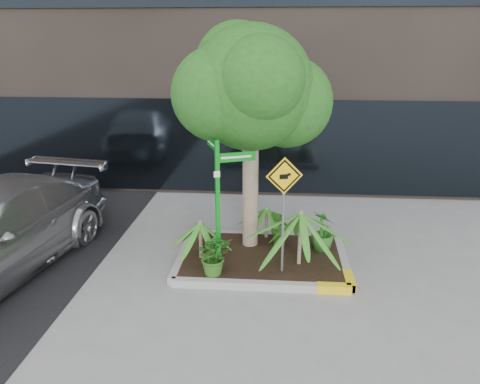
{
  "coord_description": "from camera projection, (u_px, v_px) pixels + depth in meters",
  "views": [
    {
      "loc": [
        0.44,
        -8.16,
        4.25
      ],
      "look_at": [
        -0.24,
        0.2,
        1.49
      ],
      "focal_mm": 35.0,
      "sensor_mm": 36.0,
      "label": 1
    }
  ],
  "objects": [
    {
      "name": "cattle_sign",
      "position": [
        284.0,
        196.0,
        8.22
      ],
      "size": [
        0.65,
        0.2,
        2.17
      ],
      "rotation": [
        0.0,
        0.0,
        0.27
      ],
      "color": "slate",
      "rests_on": "ground"
    },
    {
      "name": "palm_front",
      "position": [
        301.0,
        214.0,
        8.63
      ],
      "size": [
        1.23,
        1.23,
        1.37
      ],
      "color": "tan",
      "rests_on": "ground"
    },
    {
      "name": "palm_back",
      "position": [
        267.0,
        208.0,
        9.95
      ],
      "size": [
        0.79,
        0.79,
        0.88
      ],
      "color": "tan",
      "rests_on": "ground"
    },
    {
      "name": "shrub_d",
      "position": [
        280.0,
        228.0,
        9.58
      ],
      "size": [
        0.53,
        0.53,
        0.8
      ],
      "primitive_type": "imported",
      "rotation": [
        0.0,
        0.0,
        4.96
      ],
      "color": "#295E1B",
      "rests_on": "planter"
    },
    {
      "name": "shrub_a",
      "position": [
        214.0,
        256.0,
        8.46
      ],
      "size": [
        0.89,
        0.89,
        0.7
      ],
      "primitive_type": "imported",
      "rotation": [
        0.0,
        0.0,
        0.75
      ],
      "color": "#2B611B",
      "rests_on": "planter"
    },
    {
      "name": "planter",
      "position": [
        264.0,
        257.0,
        9.3
      ],
      "size": [
        3.35,
        2.36,
        0.15
      ],
      "color": "#9E9E99",
      "rests_on": "ground"
    },
    {
      "name": "tree",
      "position": [
        251.0,
        88.0,
        8.82
      ],
      "size": [
        3.07,
        2.72,
        4.6
      ],
      "color": "tan",
      "rests_on": "ground"
    },
    {
      "name": "shrub_b",
      "position": [
        323.0,
        231.0,
        9.42
      ],
      "size": [
        0.64,
        0.64,
        0.82
      ],
      "primitive_type": "imported",
      "rotation": [
        0.0,
        0.0,
        2.28
      ],
      "color": "#28681F",
      "rests_on": "planter"
    },
    {
      "name": "ground",
      "position": [
        251.0,
        268.0,
        9.09
      ],
      "size": [
        80.0,
        80.0,
        0.0
      ],
      "primitive_type": "plane",
      "color": "gray",
      "rests_on": "ground"
    },
    {
      "name": "street_sign_post",
      "position": [
        220.0,
        193.0,
        8.41
      ],
      "size": [
        0.94,
        0.73,
        2.58
      ],
      "rotation": [
        0.0,
        0.0,
        0.37
      ],
      "color": "#0B8318",
      "rests_on": "ground"
    },
    {
      "name": "shrub_c",
      "position": [
        215.0,
        253.0,
        8.55
      ],
      "size": [
        0.41,
        0.41,
        0.73
      ],
      "primitive_type": "imported",
      "rotation": [
        0.0,
        0.0,
        3.21
      ],
      "color": "#1F601D",
      "rests_on": "planter"
    },
    {
      "name": "palm_left",
      "position": [
        200.0,
        223.0,
        8.98
      ],
      "size": [
        0.88,
        0.88,
        0.98
      ],
      "color": "tan",
      "rests_on": "ground"
    }
  ]
}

